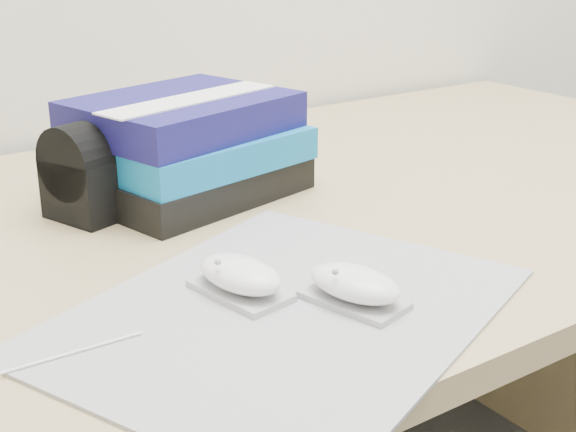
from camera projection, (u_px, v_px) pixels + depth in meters
desk at (255, 351)px, 1.10m from camera, size 1.60×0.80×0.73m
mousepad at (284, 311)px, 0.70m from camera, size 0.49×0.44×0.00m
mouse_rear at (240, 277)px, 0.72m from camera, size 0.07×0.10×0.04m
mouse_front at (355, 286)px, 0.70m from camera, size 0.07×0.10×0.04m
usb_cable at (21, 367)px, 0.60m from camera, size 0.19×0.01×0.00m
book_stack at (187, 147)px, 0.98m from camera, size 0.29×0.25×0.12m
pouch at (104, 166)px, 0.92m from camera, size 0.14×0.12×0.11m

